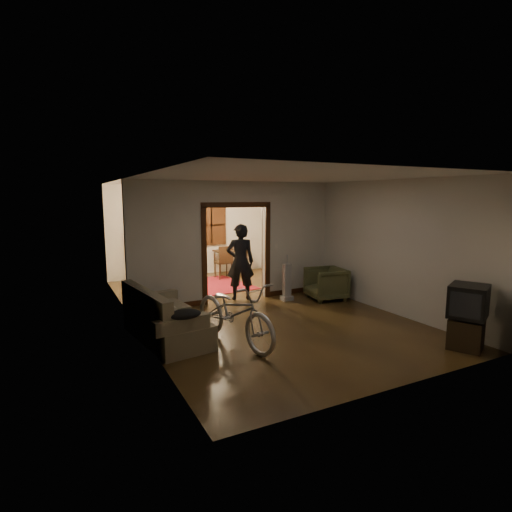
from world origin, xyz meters
TOP-DOWN VIEW (x-y plane):
  - floor at (0.00, 0.00)m, footprint 5.00×8.50m
  - ceiling at (0.00, 0.00)m, footprint 5.00×8.50m
  - wall_back at (0.00, 4.25)m, footprint 5.00×0.02m
  - wall_left at (-2.50, 0.00)m, footprint 0.02×8.50m
  - wall_right at (2.50, 0.00)m, footprint 0.02×8.50m
  - partition_wall at (0.00, 0.75)m, footprint 5.00×0.14m
  - door_casing at (0.00, 0.75)m, footprint 1.74×0.20m
  - far_window at (0.70, 4.21)m, footprint 0.98×0.06m
  - chandelier at (0.00, 2.50)m, footprint 0.24×0.24m
  - light_switch at (1.05, 0.68)m, footprint 0.08×0.01m
  - sofa at (-2.15, -1.13)m, footprint 1.16×2.08m
  - rolled_paper at (-2.05, -0.83)m, footprint 0.11×0.87m
  - jacket at (-2.10, -2.04)m, footprint 0.50×0.37m
  - bicycle at (-1.20, -1.86)m, footprint 1.16×2.17m
  - armchair at (1.94, -0.18)m, footprint 0.97×0.95m
  - tv_stand at (2.07, -3.75)m, footprint 0.70×0.68m
  - crt_tv at (2.07, -3.75)m, footprint 0.79×0.76m
  - vacuum at (1.06, 0.17)m, footprint 0.31×0.28m
  - person at (0.12, 0.76)m, footprint 0.76×0.61m
  - oriental_rug at (0.14, 2.48)m, footprint 1.89×2.34m
  - locker at (-1.14, 4.04)m, footprint 0.82×0.47m
  - globe at (-1.14, 4.04)m, footprint 0.29×0.29m
  - desk at (1.19, 3.80)m, footprint 1.14×0.83m
  - desk_chair at (0.69, 3.23)m, footprint 0.46×0.46m

SIDE VIEW (x-z plane):
  - floor at x=0.00m, z-range -0.01..0.01m
  - oriental_rug at x=0.14m, z-range 0.00..0.02m
  - tv_stand at x=2.07m, z-range 0.00..0.49m
  - desk at x=1.19m, z-range 0.00..0.76m
  - armchair at x=1.94m, z-range 0.00..0.77m
  - vacuum at x=1.06m, z-range 0.00..0.87m
  - sofa at x=-2.15m, z-range 0.00..0.91m
  - desk_chair at x=0.69m, z-range 0.00..1.00m
  - rolled_paper at x=-2.05m, z-range 0.48..0.58m
  - bicycle at x=-1.20m, z-range 0.00..1.08m
  - jacket at x=-2.10m, z-range 0.61..0.75m
  - crt_tv at x=2.07m, z-range 0.52..1.05m
  - locker at x=-1.14m, z-range 0.00..1.61m
  - person at x=0.12m, z-range 0.00..1.81m
  - door_casing at x=0.00m, z-range -0.06..2.26m
  - light_switch at x=1.05m, z-range 1.19..1.31m
  - wall_back at x=0.00m, z-range 0.00..2.80m
  - wall_left at x=-2.50m, z-range 0.00..2.80m
  - wall_right at x=2.50m, z-range 0.00..2.80m
  - partition_wall at x=0.00m, z-range 0.00..2.80m
  - far_window at x=0.70m, z-range 0.91..2.19m
  - globe at x=-1.14m, z-range 1.79..2.09m
  - chandelier at x=0.00m, z-range 2.23..2.47m
  - ceiling at x=0.00m, z-range 2.79..2.80m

